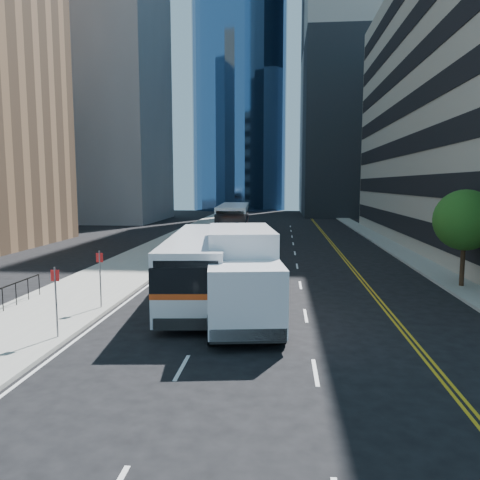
{
  "coord_description": "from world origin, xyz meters",
  "views": [
    {
      "loc": [
        -0.51,
        -17.36,
        5.52
      ],
      "look_at": [
        -2.58,
        5.22,
        2.8
      ],
      "focal_mm": 35.0,
      "sensor_mm": 36.0,
      "label": 1
    }
  ],
  "objects_px": {
    "street_tree": "(465,220)",
    "box_truck": "(242,273)",
    "bus_front": "(200,264)",
    "bus_rear": "(234,219)"
  },
  "relations": [
    {
      "from": "street_tree",
      "to": "bus_rear",
      "type": "distance_m",
      "value": 27.26
    },
    {
      "from": "street_tree",
      "to": "box_truck",
      "type": "bearing_deg",
      "value": -148.63
    },
    {
      "from": "bus_rear",
      "to": "street_tree",
      "type": "bearing_deg",
      "value": -60.68
    },
    {
      "from": "street_tree",
      "to": "bus_rear",
      "type": "relative_size",
      "value": 0.39
    },
    {
      "from": "street_tree",
      "to": "bus_rear",
      "type": "xyz_separation_m",
      "value": [
        -14.59,
        22.95,
        -1.8
      ]
    },
    {
      "from": "bus_front",
      "to": "box_truck",
      "type": "relative_size",
      "value": 1.54
    },
    {
      "from": "street_tree",
      "to": "box_truck",
      "type": "relative_size",
      "value": 0.64
    },
    {
      "from": "bus_front",
      "to": "bus_rear",
      "type": "height_order",
      "value": "bus_rear"
    },
    {
      "from": "bus_front",
      "to": "box_truck",
      "type": "distance_m",
      "value": 4.05
    },
    {
      "from": "street_tree",
      "to": "box_truck",
      "type": "distance_m",
      "value": 13.15
    }
  ]
}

